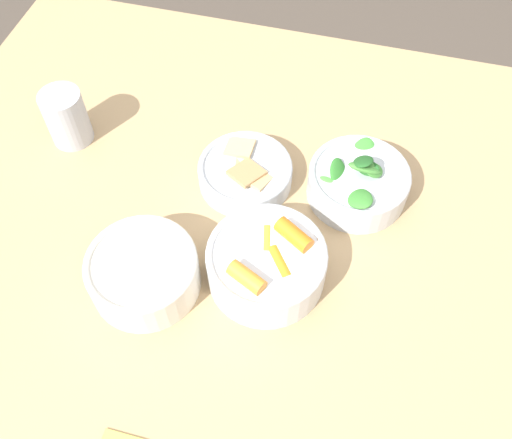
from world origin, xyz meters
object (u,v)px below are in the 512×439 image
Objects in this scene: bowl_cookies at (246,172)px; cup at (67,117)px; bowl_beans_hotdog at (144,273)px; bowl_greens at (358,182)px; bowl_carrots at (267,263)px.

cup is at bearing -3.11° from bowl_cookies.
bowl_beans_hotdog is 0.32m from cup.
bowl_beans_hotdog reaches higher than bowl_cookies.
bowl_cookies is at bearing 176.89° from cup.
cup is at bearing 0.27° from bowl_greens.
bowl_greens is 0.17m from bowl_cookies.
bowl_beans_hotdog is at bearing 133.68° from cup.
bowl_carrots is at bearing 155.24° from cup.
bowl_greens is at bearing -179.73° from cup.
bowl_cookies is at bearing 6.19° from bowl_greens.
bowl_carrots reaches higher than bowl_beans_hotdog.
bowl_cookies is at bearing -65.01° from bowl_carrots.
bowl_greens reaches higher than bowl_beans_hotdog.
cup is (0.38, -0.17, 0.01)m from bowl_carrots.
bowl_carrots is 0.17m from bowl_cookies.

